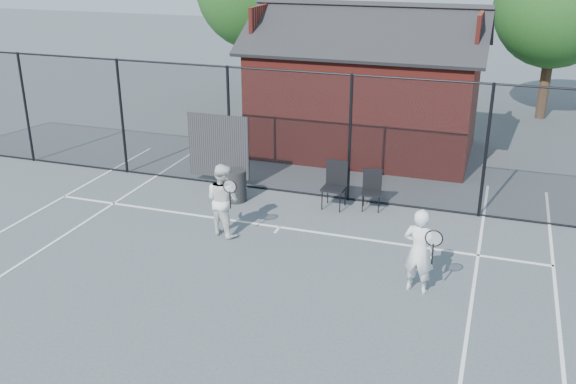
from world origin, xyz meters
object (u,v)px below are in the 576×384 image
(chair_right, at_px, (372,191))
(waste_bin, at_px, (235,186))
(player_back, at_px, (223,200))
(clubhouse, at_px, (366,96))
(player_front, at_px, (419,251))
(chair_left, at_px, (334,186))

(chair_right, relative_size, waste_bin, 1.19)
(player_back, xyz_separation_m, chair_right, (2.64, 2.27, -0.32))
(clubhouse, distance_m, player_front, 8.22)
(clubhouse, relative_size, chair_right, 7.24)
(player_front, relative_size, chair_right, 1.72)
(player_front, relative_size, waste_bin, 2.03)
(chair_left, bearing_deg, player_back, -128.55)
(chair_left, bearing_deg, waste_bin, -169.78)
(clubhouse, height_order, chair_right, clubhouse)
(player_back, relative_size, chair_left, 1.45)
(player_front, height_order, waste_bin, player_front)
(chair_right, bearing_deg, clubhouse, 96.04)
(waste_bin, bearing_deg, player_front, -31.46)
(player_back, bearing_deg, chair_left, 49.21)
(player_front, height_order, chair_right, player_front)
(player_front, xyz_separation_m, waste_bin, (-4.64, 2.84, -0.39))
(player_back, height_order, chair_left, player_back)
(clubhouse, distance_m, player_back, 6.89)
(player_front, distance_m, chair_right, 3.68)
(clubhouse, bearing_deg, waste_bin, -112.10)
(clubhouse, bearing_deg, player_back, -102.67)
(player_front, bearing_deg, chair_right, 114.35)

